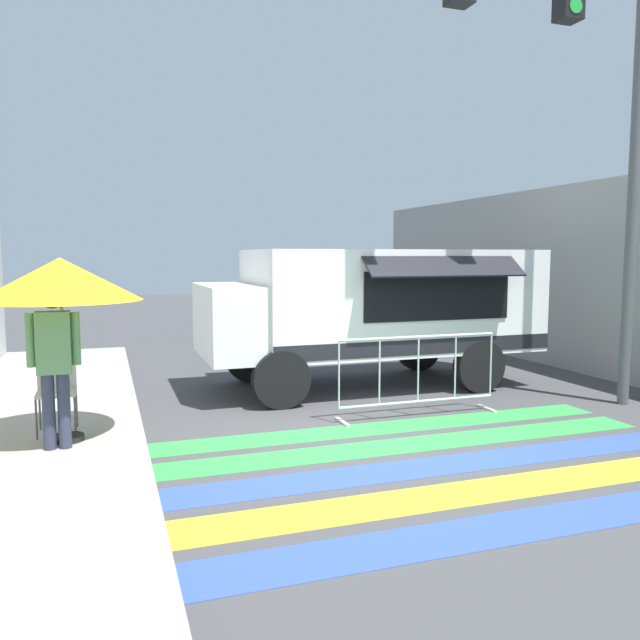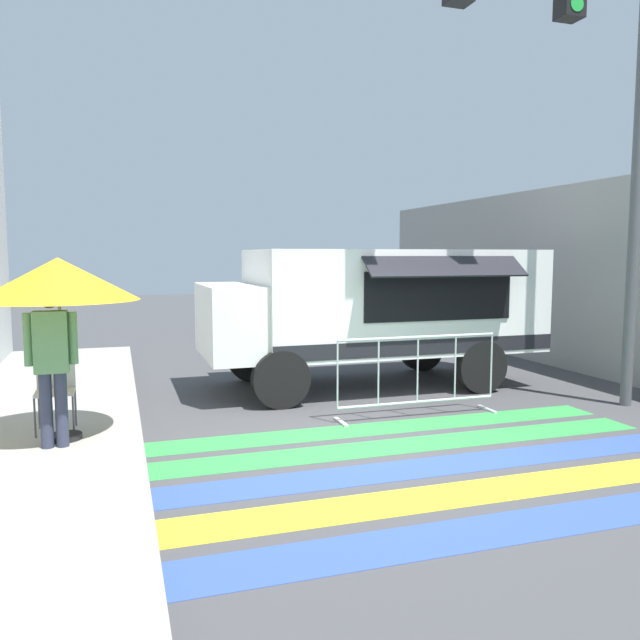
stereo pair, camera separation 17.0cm
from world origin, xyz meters
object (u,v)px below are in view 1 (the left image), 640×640
Objects in this scene: patio_umbrella at (60,280)px; vendor_person at (54,357)px; food_truck at (367,305)px; folding_chair at (57,384)px; barricade_front at (418,376)px; traffic_signal_pole at (573,66)px.

patio_umbrella reaches higher than vendor_person.
food_truck is 5.16m from folding_chair.
food_truck is at bearing 86.55° from barricade_front.
traffic_signal_pole is 3.31× the size of patio_umbrella.
barricade_front is at bearing 169.45° from traffic_signal_pole.
patio_umbrella is at bearing -54.98° from folding_chair.
folding_chair is (-0.12, 0.46, -1.22)m from patio_umbrella.
food_truck is 6.12× the size of folding_chair.
vendor_person is (0.04, -0.72, 0.43)m from folding_chair.
food_truck is at bearing 42.62° from folding_chair.
barricade_front is (4.61, -0.16, -0.16)m from folding_chair.
food_truck is at bearing 27.28° from patio_umbrella.
traffic_signal_pole is 4.71m from barricade_front.
traffic_signal_pole is at bearing -51.79° from food_truck.
food_truck is 2.36× the size of barricade_front.
barricade_front is at bearing 3.80° from patio_umbrella.
vendor_person is at bearing -172.95° from barricade_front.
patio_umbrella is 0.85× the size of barricade_front.
food_truck is 2.24m from barricade_front.
patio_umbrella is at bearing 179.25° from traffic_signal_pole.
food_truck reaches higher than barricade_front.
patio_umbrella reaches higher than barricade_front.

